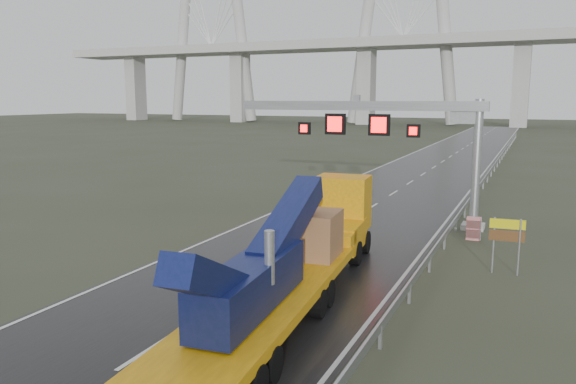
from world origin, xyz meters
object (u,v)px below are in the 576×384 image
at_px(sign_gantry, 391,127).
at_px(exit_sign_pair, 507,235).
at_px(striped_barrier, 474,229).
at_px(heavy_haul_truck, 301,251).

bearing_deg(sign_gantry, exit_sign_pair, -49.22).
bearing_deg(striped_barrier, exit_sign_pair, -70.91).
bearing_deg(exit_sign_pair, heavy_haul_truck, -144.10).
xyz_separation_m(sign_gantry, heavy_haul_truck, (0.11, -13.72, -3.93)).
bearing_deg(sign_gantry, heavy_haul_truck, -89.53).
bearing_deg(heavy_haul_truck, exit_sign_pair, 34.87).
height_order(heavy_haul_truck, exit_sign_pair, heavy_haul_truck).
distance_m(sign_gantry, heavy_haul_truck, 14.27).
distance_m(exit_sign_pair, striped_barrier, 5.88).
distance_m(heavy_haul_truck, striped_barrier, 12.31).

